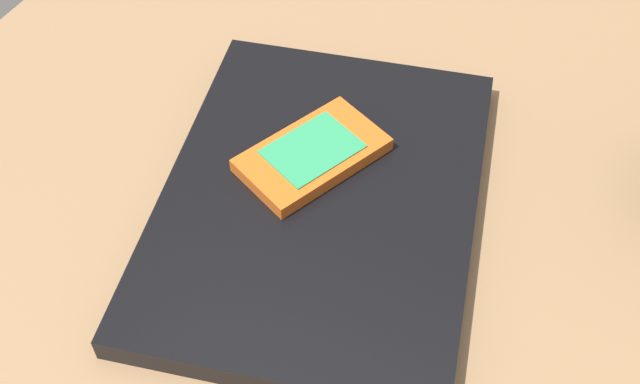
{
  "coord_description": "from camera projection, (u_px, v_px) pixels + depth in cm",
  "views": [
    {
      "loc": [
        -37.55,
        -15.01,
        50.49
      ],
      "look_at": [
        -2.67,
        2.23,
        5.0
      ],
      "focal_mm": 45.08,
      "sensor_mm": 36.0,
      "label": 1
    }
  ],
  "objects": [
    {
      "name": "desk_surface",
      "position": [
        360.0,
        207.0,
        0.63
      ],
      "size": [
        120.0,
        80.0,
        3.0
      ],
      "primitive_type": "cube",
      "color": "#9E7751",
      "rests_on": "ground"
    },
    {
      "name": "laptop_closed",
      "position": [
        320.0,
        201.0,
        0.61
      ],
      "size": [
        36.01,
        29.87,
        2.02
      ],
      "primitive_type": "cube",
      "rotation": [
        0.0,
        0.0,
        0.24
      ],
      "color": "black",
      "rests_on": "desk_surface"
    },
    {
      "name": "cell_phone_on_laptop",
      "position": [
        311.0,
        156.0,
        0.61
      ],
      "size": [
        12.66,
        10.27,
        1.28
      ],
      "color": "orange",
      "rests_on": "laptop_closed"
    }
  ]
}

